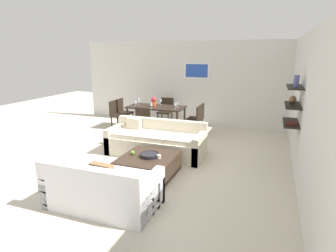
# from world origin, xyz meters

# --- Properties ---
(ground_plane) EXTENTS (18.00, 18.00, 0.00)m
(ground_plane) POSITION_xyz_m (0.00, 0.00, 0.00)
(ground_plane) COLOR beige
(back_wall_unit) EXTENTS (8.40, 0.09, 2.70)m
(back_wall_unit) POSITION_xyz_m (0.30, 3.53, 1.35)
(back_wall_unit) COLOR silver
(back_wall_unit) RESTS_ON ground
(right_wall_shelf_unit) EXTENTS (0.34, 8.20, 2.70)m
(right_wall_shelf_unit) POSITION_xyz_m (3.03, 0.60, 1.35)
(right_wall_shelf_unit) COLOR silver
(right_wall_shelf_unit) RESTS_ON ground
(sofa_beige) EXTENTS (2.25, 0.90, 0.78)m
(sofa_beige) POSITION_xyz_m (0.02, 0.34, 0.29)
(sofa_beige) COLOR beige
(sofa_beige) RESTS_ON ground
(loveseat_white) EXTENTS (1.70, 0.90, 0.78)m
(loveseat_white) POSITION_xyz_m (0.15, -2.11, 0.29)
(loveseat_white) COLOR white
(loveseat_white) RESTS_ON ground
(coffee_table) EXTENTS (1.01, 1.10, 0.38)m
(coffee_table) POSITION_xyz_m (0.32, -0.80, 0.19)
(coffee_table) COLOR #38281E
(coffee_table) RESTS_ON ground
(decorative_bowl) EXTENTS (0.37, 0.37, 0.07)m
(decorative_bowl) POSITION_xyz_m (0.35, -0.79, 0.42)
(decorative_bowl) COLOR black
(decorative_bowl) RESTS_ON coffee_table
(candle_jar) EXTENTS (0.08, 0.08, 0.07)m
(candle_jar) POSITION_xyz_m (0.56, -0.81, 0.41)
(candle_jar) COLOR silver
(candle_jar) RESTS_ON coffee_table
(apple_on_coffee_table) EXTENTS (0.09, 0.09, 0.09)m
(apple_on_coffee_table) POSITION_xyz_m (0.00, -0.81, 0.42)
(apple_on_coffee_table) COLOR #669E2D
(apple_on_coffee_table) RESTS_ON coffee_table
(dining_table) EXTENTS (1.71, 0.84, 0.75)m
(dining_table) POSITION_xyz_m (-0.79, 2.28, 0.67)
(dining_table) COLOR black
(dining_table) RESTS_ON ground
(dining_chair_head) EXTENTS (0.44, 0.44, 0.88)m
(dining_chair_head) POSITION_xyz_m (-0.79, 3.10, 0.50)
(dining_chair_head) COLOR black
(dining_chair_head) RESTS_ON ground
(dining_chair_left_near) EXTENTS (0.44, 0.44, 0.88)m
(dining_chair_left_near) POSITION_xyz_m (-2.05, 2.09, 0.50)
(dining_chair_left_near) COLOR black
(dining_chair_left_near) RESTS_ON ground
(dining_chair_right_near) EXTENTS (0.44, 0.44, 0.88)m
(dining_chair_right_near) POSITION_xyz_m (0.47, 2.09, 0.50)
(dining_chair_right_near) COLOR black
(dining_chair_right_near) RESTS_ON ground
(dining_chair_right_far) EXTENTS (0.44, 0.44, 0.88)m
(dining_chair_right_far) POSITION_xyz_m (0.47, 2.47, 0.50)
(dining_chair_right_far) COLOR black
(dining_chair_right_far) RESTS_ON ground
(dining_chair_foot) EXTENTS (0.44, 0.44, 0.88)m
(dining_chair_foot) POSITION_xyz_m (-0.79, 1.45, 0.50)
(dining_chair_foot) COLOR black
(dining_chair_foot) RESTS_ON ground
(dining_chair_left_far) EXTENTS (0.44, 0.44, 0.88)m
(dining_chair_left_far) POSITION_xyz_m (-2.05, 2.47, 0.50)
(dining_chair_left_far) COLOR black
(dining_chair_left_far) RESTS_ON ground
(wine_glass_right_near) EXTENTS (0.07, 0.07, 0.17)m
(wine_glass_right_near) POSITION_xyz_m (-0.14, 2.17, 0.87)
(wine_glass_right_near) COLOR silver
(wine_glass_right_near) RESTS_ON dining_table
(wine_glass_left_near) EXTENTS (0.08, 0.08, 0.14)m
(wine_glass_left_near) POSITION_xyz_m (-1.43, 2.17, 0.85)
(wine_glass_left_near) COLOR silver
(wine_glass_left_near) RESTS_ON dining_table
(wine_glass_right_far) EXTENTS (0.06, 0.06, 0.16)m
(wine_glass_right_far) POSITION_xyz_m (-0.14, 2.38, 0.86)
(wine_glass_right_far) COLOR silver
(wine_glass_right_far) RESTS_ON dining_table
(wine_glass_foot) EXTENTS (0.07, 0.07, 0.17)m
(wine_glass_foot) POSITION_xyz_m (-0.79, 1.92, 0.87)
(wine_glass_foot) COLOR silver
(wine_glass_foot) RESTS_ON dining_table
(wine_glass_head) EXTENTS (0.07, 0.07, 0.18)m
(wine_glass_head) POSITION_xyz_m (-0.79, 2.64, 0.87)
(wine_glass_head) COLOR silver
(wine_glass_head) RESTS_ON dining_table
(wine_glass_left_far) EXTENTS (0.08, 0.08, 0.19)m
(wine_glass_left_far) POSITION_xyz_m (-1.43, 2.38, 0.89)
(wine_glass_left_far) COLOR silver
(wine_glass_left_far) RESTS_ON dining_table
(centerpiece_vase) EXTENTS (0.16, 0.16, 0.28)m
(centerpiece_vase) POSITION_xyz_m (-0.87, 2.29, 0.90)
(centerpiece_vase) COLOR #D85933
(centerpiece_vase) RESTS_ON dining_table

